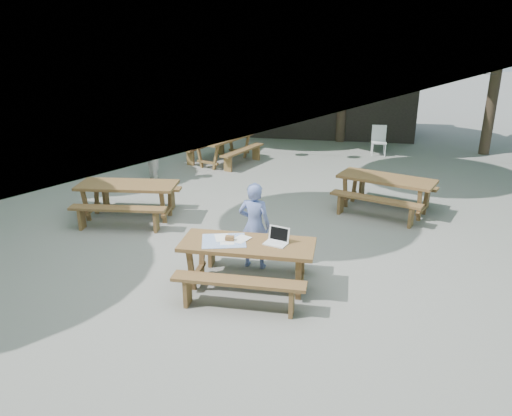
{
  "coord_description": "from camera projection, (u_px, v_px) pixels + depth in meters",
  "views": [
    {
      "loc": [
        1.24,
        -8.39,
        3.79
      ],
      "look_at": [
        -0.12,
        -1.03,
        1.05
      ],
      "focal_mm": 35.0,
      "sensor_mm": 36.0,
      "label": 1
    }
  ],
  "objects": [
    {
      "name": "paper_lanterns",
      "position": [
        299.0,
        78.0,
        14.0
      ],
      "size": [
        9.0,
        0.34,
        0.38
      ],
      "color": "black",
      "rests_on": "ground"
    },
    {
      "name": "main_picnic_table",
      "position": [
        248.0,
        265.0,
        7.55
      ],
      "size": [
        2.0,
        1.58,
        0.75
      ],
      "color": "brown",
      "rests_on": "ground"
    },
    {
      "name": "picnic_table_far_w",
      "position": [
        224.0,
        150.0,
        14.56
      ],
      "size": [
        2.15,
        2.34,
        0.75
      ],
      "rotation": [
        0.0,
        0.0,
        1.21
      ],
      "color": "brown",
      "rests_on": "ground"
    },
    {
      "name": "picnic_table_ne",
      "position": [
        385.0,
        194.0,
        10.74
      ],
      "size": [
        2.34,
        2.15,
        0.75
      ],
      "rotation": [
        0.0,
        0.0,
        -0.36
      ],
      "color": "brown",
      "rests_on": "ground"
    },
    {
      "name": "plastic_chair",
      "position": [
        378.0,
        147.0,
        15.48
      ],
      "size": [
        0.46,
        0.46,
        0.9
      ],
      "rotation": [
        0.0,
        0.0,
        0.04
      ],
      "color": "silver",
      "rests_on": "ground"
    },
    {
      "name": "second_person",
      "position": [
        156.0,
        147.0,
        12.8
      ],
      "size": [
        1.02,
        1.05,
        1.71
      ],
      "primitive_type": "imported",
      "rotation": [
        0.0,
        0.0,
        2.24
      ],
      "color": "white",
      "rests_on": "ground"
    },
    {
      "name": "picnic_table_nw",
      "position": [
        129.0,
        200.0,
        10.32
      ],
      "size": [
        2.07,
        1.76,
        0.75
      ],
      "rotation": [
        0.0,
        0.0,
        0.1
      ],
      "color": "brown",
      "rests_on": "ground"
    },
    {
      "name": "laptop",
      "position": [
        277.0,
        239.0,
        7.4
      ],
      "size": [
        0.39,
        0.34,
        0.24
      ],
      "rotation": [
        0.0,
        0.0,
        -0.3
      ],
      "color": "white",
      "rests_on": "main_picnic_table"
    },
    {
      "name": "pavilion",
      "position": [
        329.0,
        95.0,
        18.39
      ],
      "size": [
        6.0,
        3.0,
        2.8
      ],
      "primitive_type": "cube",
      "color": "black",
      "rests_on": "ground"
    },
    {
      "name": "woman",
      "position": [
        255.0,
        226.0,
        8.11
      ],
      "size": [
        0.57,
        0.4,
        1.46
      ],
      "primitive_type": "imported",
      "rotation": [
        0.0,
        0.0,
        3.04
      ],
      "color": "#6B7CC3",
      "rests_on": "ground"
    },
    {
      "name": "tabletop_clutter",
      "position": [
        225.0,
        240.0,
        7.48
      ],
      "size": [
        0.79,
        0.7,
        0.08
      ],
      "color": "#3867BF",
      "rests_on": "main_picnic_table"
    },
    {
      "name": "ground",
      "position": [
        273.0,
        243.0,
        9.26
      ],
      "size": [
        80.0,
        80.0,
        0.0
      ],
      "primitive_type": "plane",
      "color": "slate",
      "rests_on": "ground"
    }
  ]
}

